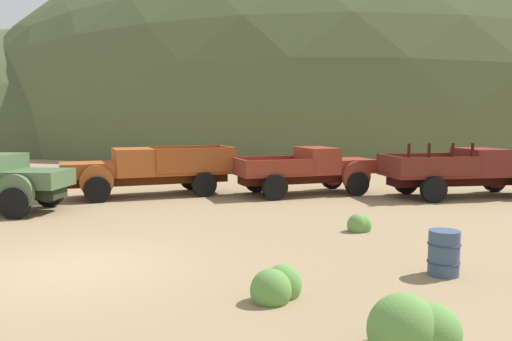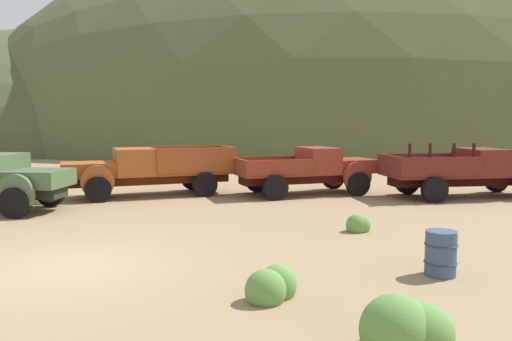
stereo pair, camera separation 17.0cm
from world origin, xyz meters
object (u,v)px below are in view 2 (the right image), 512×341
object	(u,v)px
truck_oxide_orange	(140,170)
truck_oxblood	(479,171)
truck_rust_red	(316,170)
oil_drum_by_truck	(441,253)

from	to	relation	value
truck_oxide_orange	truck_oxblood	xyz separation A→B (m)	(13.18, -1.41, -0.03)
truck_rust_red	truck_oxblood	world-z (taller)	truck_oxblood
truck_oxblood	oil_drum_by_truck	xyz separation A→B (m)	(-6.04, -9.58, -0.57)
truck_oxide_orange	truck_rust_red	world-z (taller)	truck_oxide_orange
truck_oxblood	truck_rust_red	bearing A→B (deg)	163.73
truck_oxide_orange	truck_oxblood	bearing A→B (deg)	158.66
truck_oxblood	oil_drum_by_truck	distance (m)	11.34
truck_oxide_orange	oil_drum_by_truck	world-z (taller)	truck_oxide_orange
truck_oxide_orange	truck_rust_red	size ratio (longest dim) A/B	1.15
truck_oxide_orange	oil_drum_by_truck	bearing A→B (deg)	107.77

